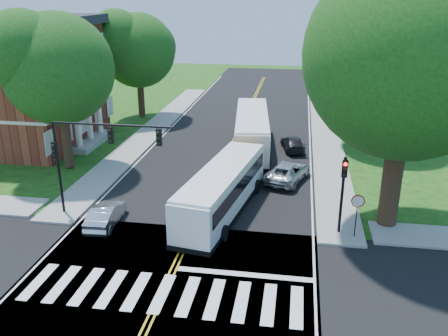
% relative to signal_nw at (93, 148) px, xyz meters
% --- Properties ---
extents(ground, '(140.00, 140.00, 0.00)m').
position_rel_signal_nw_xyz_m(ground, '(5.86, -6.43, -4.38)').
color(ground, '#114411').
rests_on(ground, ground).
extents(road, '(14.00, 96.00, 0.01)m').
position_rel_signal_nw_xyz_m(road, '(5.86, 11.57, -4.37)').
color(road, black).
rests_on(road, ground).
extents(cross_road, '(60.00, 12.00, 0.01)m').
position_rel_signal_nw_xyz_m(cross_road, '(5.86, -6.43, -4.37)').
color(cross_road, black).
rests_on(cross_road, ground).
extents(center_line, '(0.36, 70.00, 0.01)m').
position_rel_signal_nw_xyz_m(center_line, '(5.86, 15.57, -4.36)').
color(center_line, gold).
rests_on(center_line, road).
extents(edge_line_w, '(0.12, 70.00, 0.01)m').
position_rel_signal_nw_xyz_m(edge_line_w, '(-0.94, 15.57, -4.36)').
color(edge_line_w, silver).
rests_on(edge_line_w, road).
extents(edge_line_e, '(0.12, 70.00, 0.01)m').
position_rel_signal_nw_xyz_m(edge_line_e, '(12.66, 15.57, -4.36)').
color(edge_line_e, silver).
rests_on(edge_line_e, road).
extents(crosswalk, '(12.60, 3.00, 0.01)m').
position_rel_signal_nw_xyz_m(crosswalk, '(5.86, -6.93, -4.36)').
color(crosswalk, silver).
rests_on(crosswalk, road).
extents(stop_bar, '(6.60, 0.40, 0.01)m').
position_rel_signal_nw_xyz_m(stop_bar, '(9.36, -4.83, -4.36)').
color(stop_bar, silver).
rests_on(stop_bar, road).
extents(sidewalk_nw, '(2.60, 40.00, 0.15)m').
position_rel_signal_nw_xyz_m(sidewalk_nw, '(-2.44, 18.57, -4.30)').
color(sidewalk_nw, gray).
rests_on(sidewalk_nw, ground).
extents(sidewalk_ne, '(2.60, 40.00, 0.15)m').
position_rel_signal_nw_xyz_m(sidewalk_ne, '(14.16, 18.57, -4.30)').
color(sidewalk_ne, gray).
rests_on(sidewalk_ne, ground).
extents(tree_ne_big, '(10.80, 10.80, 14.91)m').
position_rel_signal_nw_xyz_m(tree_ne_big, '(16.86, 1.57, 5.24)').
color(tree_ne_big, '#362215').
rests_on(tree_ne_big, ground).
extents(tree_west_near, '(8.00, 8.00, 11.40)m').
position_rel_signal_nw_xyz_m(tree_west_near, '(-5.64, 7.57, 3.15)').
color(tree_west_near, '#362215').
rests_on(tree_west_near, ground).
extents(tree_west_far, '(7.60, 7.60, 10.67)m').
position_rel_signal_nw_xyz_m(tree_west_far, '(-5.14, 23.57, 2.62)').
color(tree_west_far, '#362215').
rests_on(tree_west_far, ground).
extents(tree_east_mid, '(8.40, 8.40, 11.93)m').
position_rel_signal_nw_xyz_m(tree_east_mid, '(17.36, 17.57, 3.48)').
color(tree_east_mid, '#362215').
rests_on(tree_east_mid, ground).
extents(tree_east_far, '(7.20, 7.20, 10.34)m').
position_rel_signal_nw_xyz_m(tree_east_far, '(18.36, 33.57, 2.48)').
color(tree_east_far, '#362215').
rests_on(tree_east_far, ground).
extents(signal_nw, '(7.15, 0.46, 5.66)m').
position_rel_signal_nw_xyz_m(signal_nw, '(0.00, 0.00, 0.00)').
color(signal_nw, black).
rests_on(signal_nw, ground).
extents(signal_ne, '(0.30, 0.46, 4.40)m').
position_rel_signal_nw_xyz_m(signal_ne, '(14.06, 0.01, -1.41)').
color(signal_ne, black).
rests_on(signal_ne, ground).
extents(stop_sign, '(0.76, 0.08, 2.53)m').
position_rel_signal_nw_xyz_m(stop_sign, '(14.86, -0.45, -2.35)').
color(stop_sign, black).
rests_on(stop_sign, ground).
extents(bus_lead, '(4.19, 11.32, 2.86)m').
position_rel_signal_nw_xyz_m(bus_lead, '(7.20, 1.79, -2.86)').
color(bus_lead, white).
rests_on(bus_lead, road).
extents(bus_follow, '(3.94, 12.50, 3.18)m').
position_rel_signal_nw_xyz_m(bus_follow, '(7.67, 14.33, -2.69)').
color(bus_follow, white).
rests_on(bus_follow, road).
extents(hatchback, '(1.56, 3.93, 1.27)m').
position_rel_signal_nw_xyz_m(hatchback, '(0.81, -0.97, -3.73)').
color(hatchback, silver).
rests_on(hatchback, road).
extents(suv, '(3.56, 5.25, 1.34)m').
position_rel_signal_nw_xyz_m(suv, '(10.94, 7.60, -3.70)').
color(suv, '#B2B4B9').
rests_on(suv, road).
extents(dark_sedan, '(2.39, 4.27, 1.17)m').
position_rel_signal_nw_xyz_m(dark_sedan, '(11.15, 14.70, -3.78)').
color(dark_sedan, black).
rests_on(dark_sedan, road).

